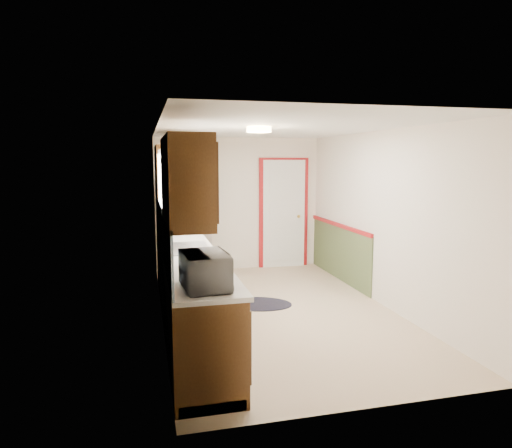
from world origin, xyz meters
TOP-DOWN VIEW (x-y plane):
  - room_shell at (0.00, 0.00)m, footprint 3.20×5.20m
  - kitchen_run at (-1.24, -0.29)m, footprint 0.63×4.00m
  - back_wall_trim at (0.99, 2.21)m, footprint 1.12×2.30m
  - ceiling_fixture at (-0.30, -0.20)m, footprint 0.30×0.30m
  - microwave at (-1.20, -1.95)m, footprint 0.34×0.56m
  - refrigerator at (-1.02, 1.81)m, footprint 0.75×0.74m
  - rug at (-0.19, 0.33)m, footprint 1.12×0.90m
  - cooktop at (-1.19, 1.40)m, footprint 0.46×0.56m

SIDE VIEW (x-z plane):
  - rug at x=-0.19m, z-range 0.00..0.01m
  - kitchen_run at x=-1.24m, z-range -0.29..1.91m
  - refrigerator at x=-1.02m, z-range 0.00..1.72m
  - back_wall_trim at x=0.99m, z-range -0.15..1.93m
  - cooktop at x=-1.19m, z-range 0.94..0.96m
  - microwave at x=-1.20m, z-range 0.94..1.30m
  - room_shell at x=0.00m, z-range -0.06..2.46m
  - ceiling_fixture at x=-0.30m, z-range 2.33..2.39m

